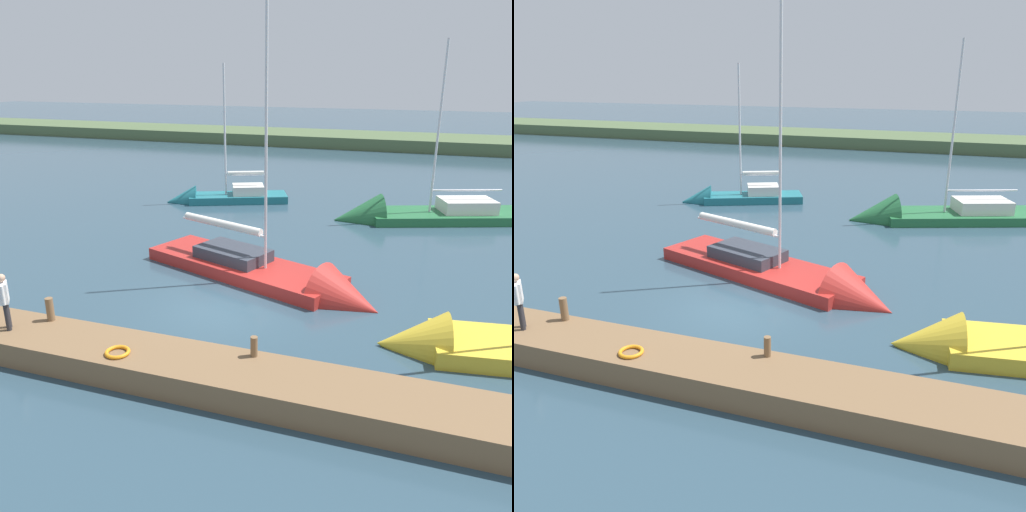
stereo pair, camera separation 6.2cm
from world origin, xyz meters
The scene contains 10 objects.
ground_plane centered at (0.00, 0.00, 0.00)m, with size 200.00×200.00×0.00m, color #2D4756.
far_shoreline centered at (0.00, -42.96, 0.00)m, with size 180.00×8.00×2.40m, color #4C603D.
dock_pier centered at (0.00, 4.42, 0.36)m, with size 25.35×1.92×0.73m, color brown.
mooring_post_near centered at (-2.53, 3.75, 1.00)m, with size 0.19×0.19×0.55m, color brown.
mooring_post_far centered at (3.80, 3.75, 1.08)m, with size 0.22×0.22×0.70m, color brown.
life_ring_buoy centered at (0.86, 4.81, 0.78)m, with size 0.66×0.66×0.10m, color orange.
sailboat_behind_pier centered at (6.11, -14.25, 0.14)m, with size 7.55×4.75×9.03m.
sailboat_outer_mooring centered at (-5.31, -13.70, 0.12)m, with size 10.78×6.21×10.52m.
sailboat_near_dock centered at (-1.24, -2.81, 0.10)m, with size 10.40×5.78×11.99m.
person_on_dock centered at (4.57, 4.58, 1.69)m, with size 0.46×0.51×1.67m.
Camera 1 is at (-6.47, 15.04, 7.69)m, focal length 36.97 mm.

